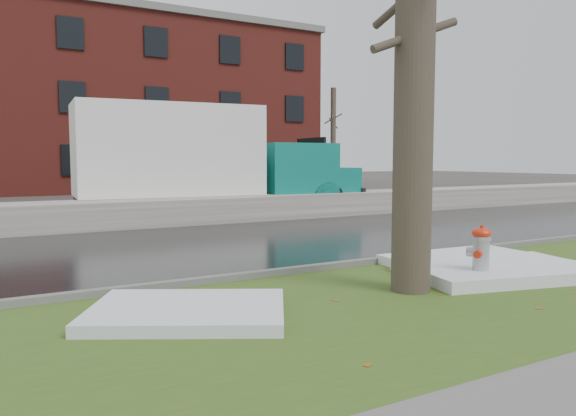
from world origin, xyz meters
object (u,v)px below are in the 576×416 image
tree (415,41)px  worker (129,166)px  fire_hydrant (481,252)px  box_truck (204,159)px

tree → worker: 10.36m
fire_hydrant → worker: 10.60m
tree → box_truck: size_ratio=0.64×
box_truck → worker: size_ratio=5.78×
fire_hydrant → worker: (-2.49, 10.24, 1.17)m
tree → box_truck: (1.31, 10.85, -1.59)m
box_truck → worker: (-2.52, -0.72, -0.18)m
box_truck → tree: bearing=-91.4°
tree → box_truck: bearing=83.1°
fire_hydrant → tree: size_ratio=0.13×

